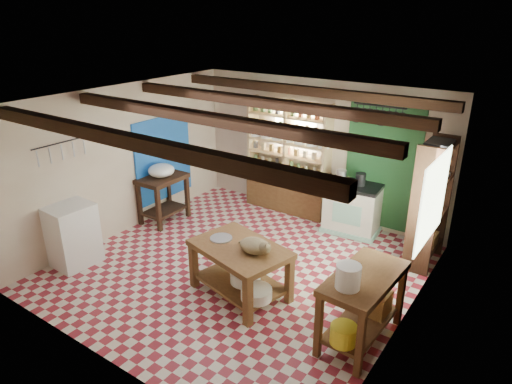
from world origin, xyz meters
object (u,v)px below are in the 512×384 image
Objects in this scene: cat at (255,246)px; work_table at (240,270)px; white_cabinet at (73,235)px; right_counter at (362,308)px; prep_table at (164,199)px; stove at (352,208)px.

work_table is at bearing -178.69° from cat.
white_cabinet is at bearing -149.47° from work_table.
work_table is 1.77m from right_counter.
white_cabinet is (-2.64, -0.80, 0.12)m from work_table.
prep_table is at bearing 169.48° from right_counter.
stove is 0.95× the size of white_cabinet.
right_counter reaches higher than work_table.
work_table is 1.35× the size of white_cabinet.
stove is 2.94m from right_counter.
prep_table is (-2.62, 1.13, 0.07)m from work_table.
white_cabinet is at bearing -165.76° from right_counter.
right_counter is 1.56m from cat.
stove reaches higher than prep_table.
stove is (0.49, 2.71, 0.08)m from work_table.
right_counter is (4.40, 0.86, -0.04)m from white_cabinet.
stove is 4.70m from white_cabinet.
prep_table is 1.93m from white_cabinet.
white_cabinet is 0.78× the size of right_counter.
right_counter is at bearing 13.50° from white_cabinet.
work_table is at bearing 19.37° from white_cabinet.
right_counter is (4.38, -1.07, 0.01)m from prep_table.
white_cabinet is (-0.02, -1.93, 0.05)m from prep_table.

